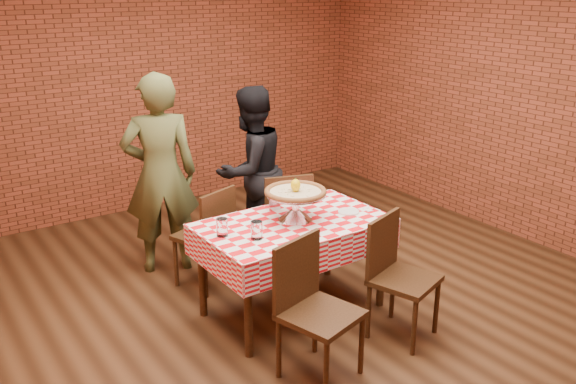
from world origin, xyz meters
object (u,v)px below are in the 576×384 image
object	(u,v)px
pizza	(295,192)
diner_black	(251,170)
diner_olive	(160,174)
pizza_stand	(295,206)
condiment_caddy	(272,201)
chair_far_left	(204,237)
water_glass_right	(222,227)
chair_near_right	(405,280)
chair_near_left	(321,313)
water_glass_left	(257,230)
table	(293,267)
chair_far_right	(283,218)

from	to	relation	value
pizza	diner_black	bearing A→B (deg)	75.06
diner_olive	pizza_stand	bearing A→B (deg)	132.51
condiment_caddy	chair_far_left	distance (m)	0.73
water_glass_right	condiment_caddy	distance (m)	0.65
chair_near_right	diner_olive	xyz separation A→B (m)	(-0.97, 2.04, 0.44)
condiment_caddy	chair_near_left	bearing A→B (deg)	-102.16
water_glass_left	water_glass_right	world-z (taller)	same
pizza_stand	chair_near_left	size ratio (longest dim) A/B	0.51
table	diner_olive	world-z (taller)	diner_olive
water_glass_left	diner_olive	distance (m)	1.41
condiment_caddy	chair_far_left	size ratio (longest dim) A/B	0.16
pizza_stand	pizza	size ratio (longest dim) A/B	1.01
chair_far_left	diner_olive	xyz separation A→B (m)	(-0.15, 0.49, 0.45)
chair_near_right	diner_black	bearing A→B (deg)	74.54
condiment_caddy	chair_far_right	bearing A→B (deg)	53.32
table	pizza	distance (m)	0.60
chair_near_right	diner_olive	bearing A→B (deg)	97.14
water_glass_right	water_glass_left	bearing A→B (deg)	-46.72
chair_far_right	water_glass_right	bearing A→B (deg)	52.17
chair_near_right	chair_far_left	xyz separation A→B (m)	(-0.82, 1.55, -0.01)
pizza	chair_far_left	xyz separation A→B (m)	(-0.41, 0.76, -0.53)
condiment_caddy	chair_far_right	world-z (taller)	chair_far_right
table	water_glass_left	size ratio (longest dim) A/B	10.69
pizza	chair_near_right	world-z (taller)	pizza
table	diner_black	world-z (taller)	diner_black
diner_olive	diner_black	bearing A→B (deg)	-166.20
water_glass_left	chair_near_left	size ratio (longest dim) A/B	0.14
water_glass_right	chair_far_right	bearing A→B (deg)	34.57
chair_near_right	chair_far_right	size ratio (longest dim) A/B	0.99
chair_far_left	chair_near_left	bearing A→B (deg)	71.63
pizza	diner_olive	size ratio (longest dim) A/B	0.26
water_glass_left	chair_near_right	world-z (taller)	chair_near_right
diner_olive	condiment_caddy	bearing A→B (deg)	137.47
condiment_caddy	diner_olive	distance (m)	1.11
pizza	table	bearing A→B (deg)	-143.07
chair_far_right	pizza	bearing A→B (deg)	80.53
pizza	chair_far_right	bearing A→B (deg)	62.93
water_glass_right	condiment_caddy	world-z (taller)	condiment_caddy
condiment_caddy	chair_far_left	world-z (taller)	condiment_caddy
pizza_stand	chair_far_right	distance (m)	0.89
pizza_stand	chair_near_right	bearing A→B (deg)	-62.33
pizza_stand	chair_near_right	world-z (taller)	pizza_stand
table	pizza_stand	distance (m)	0.49
water_glass_left	chair_near_left	bearing A→B (deg)	-85.03
table	diner_olive	distance (m)	1.48
pizza_stand	water_glass_left	world-z (taller)	pizza_stand
chair_far_right	diner_olive	world-z (taller)	diner_olive
pizza	chair_near_left	distance (m)	1.05
diner_olive	diner_black	xyz separation A→B (m)	(0.87, -0.07, -0.10)
chair_far_right	diner_black	size ratio (longest dim) A/B	0.57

